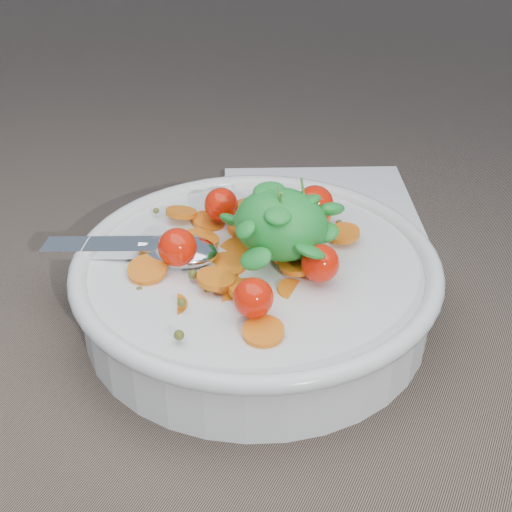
% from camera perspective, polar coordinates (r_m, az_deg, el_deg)
% --- Properties ---
extents(ground, '(6.00, 6.00, 0.00)m').
position_cam_1_polar(ground, '(0.51, -1.07, -4.11)').
color(ground, '#6B5A4D').
rests_on(ground, ground).
extents(bowl, '(0.26, 0.25, 0.10)m').
position_cam_1_polar(bowl, '(0.48, 0.01, -2.13)').
color(bowl, silver).
rests_on(bowl, ground).
extents(napkin, '(0.21, 0.20, 0.01)m').
position_cam_1_polar(napkin, '(0.63, 5.02, 3.96)').
color(napkin, white).
rests_on(napkin, ground).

